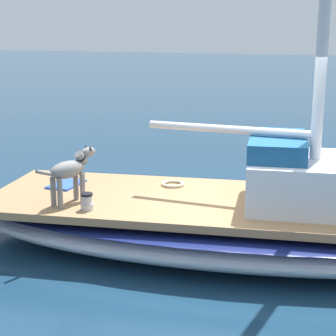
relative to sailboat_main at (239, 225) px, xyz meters
name	(u,v)px	position (x,y,z in m)	size (l,w,h in m)	color
ground_plane	(238,249)	(0.00, 0.00, -0.34)	(120.00, 120.00, 0.00)	navy
sailboat_main	(239,225)	(0.00, 0.00, 0.00)	(3.74, 7.56, 0.66)	#B2B7C1
cabin_house	(332,179)	(-0.21, 1.10, 0.67)	(1.76, 2.44, 0.84)	silver
dog_grey	(70,171)	(0.86, -1.99, 0.75)	(0.91, 0.40, 0.70)	gray
deck_winch	(87,202)	(1.03, -1.67, 0.42)	(0.16, 0.16, 0.21)	#B7B7BC
coiled_rope	(173,184)	(-0.38, -1.08, 0.35)	(0.32, 0.32, 0.04)	beige
deck_towel	(66,184)	(0.16, -2.49, 0.34)	(0.56, 0.36, 0.03)	blue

